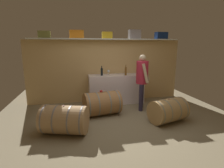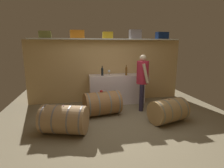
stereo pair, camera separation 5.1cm
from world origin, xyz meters
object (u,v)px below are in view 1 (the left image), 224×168
toolcase_yellow (107,35)px  wine_bottle_amber (126,71)px  wine_barrel_near (102,103)px  toolcase_olive (44,35)px  wine_barrel_flank (64,120)px  wine_barrel_far (168,110)px  toolcase_navy (161,36)px  winemaker_pouring (142,76)px  toolcase_grey (134,34)px  red_funnel (139,73)px  tasting_cup (101,91)px  toolcase_orange (76,34)px  work_cabinet (116,89)px  wine_bottle_dark (102,71)px  wine_glass (108,71)px

toolcase_yellow → wine_bottle_amber: toolcase_yellow is taller
wine_bottle_amber → wine_barrel_near: (-0.88, -0.80, -0.75)m
toolcase_olive → toolcase_yellow: bearing=-1.2°
wine_barrel_flank → wine_barrel_far: bearing=19.3°
toolcase_navy → winemaker_pouring: 1.81m
toolcase_grey → red_funnel: toolcase_grey is taller
tasting_cup → wine_barrel_near: bearing=-0.0°
toolcase_orange → wine_barrel_near: (0.58, -1.14, -1.85)m
winemaker_pouring → toolcase_grey: bearing=-158.7°
toolcase_yellow → wine_barrel_near: toolcase_yellow is taller
work_cabinet → wine_bottle_dark: 0.76m
wine_bottle_dark → red_funnel: wine_bottle_dark is taller
toolcase_orange → wine_bottle_amber: size_ratio=1.27×
toolcase_orange → winemaker_pouring: bearing=-30.6°
toolcase_navy → wine_glass: (-1.80, -0.06, -1.13)m
wine_bottle_dark → wine_bottle_amber: wine_bottle_amber is taller
tasting_cup → toolcase_orange: bearing=116.3°
wine_barrel_near → wine_barrel_flank: size_ratio=0.96×
toolcase_yellow → winemaker_pouring: (0.84, -0.94, -1.17)m
toolcase_yellow → wine_bottle_dark: bearing=-127.9°
toolcase_grey → red_funnel: size_ratio=3.32×
wine_barrel_near → wine_barrel_far: 1.69m
wine_barrel_far → tasting_cup: tasting_cup is taller
wine_glass → wine_barrel_flank: 2.46m
wine_glass → wine_barrel_far: 2.29m
toolcase_yellow → wine_barrel_far: (1.15, -1.92, -1.86)m
wine_glass → red_funnel: size_ratio=1.37×
toolcase_orange → winemaker_pouring: 2.33m
work_cabinet → toolcase_yellow: bearing=142.7°
toolcase_orange → tasting_cup: 1.97m
toolcase_orange → wine_barrel_near: 2.25m
toolcase_grey → tasting_cup: (-1.27, -1.14, -1.53)m
wine_barrel_far → winemaker_pouring: bearing=91.8°
wine_barrel_near → winemaker_pouring: 1.38m
toolcase_yellow → winemaker_pouring: bearing=-43.9°
toolcase_navy → work_cabinet: bearing=-177.5°
toolcase_olive → red_funnel: (2.83, -0.28, -1.18)m
wine_barrel_far → wine_barrel_flank: (-2.43, -0.08, 0.02)m
toolcase_olive → red_funnel: bearing=-6.8°
toolcase_olive → red_funnel: 3.08m
wine_bottle_amber → wine_barrel_far: 1.87m
winemaker_pouring → work_cabinet: bearing=-117.1°
tasting_cup → wine_glass: bearing=69.6°
toolcase_yellow → toolcase_grey: toolcase_grey is taller
toolcase_olive → wine_barrel_near: bearing=-38.4°
toolcase_olive → winemaker_pouring: 3.08m
red_funnel → wine_barrel_near: (-1.33, -0.86, -0.65)m
toolcase_orange → winemaker_pouring: (1.77, -0.94, -1.19)m
toolcase_grey → toolcase_olive: bearing=178.9°
red_funnel → wine_barrel_far: red_funnel is taller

